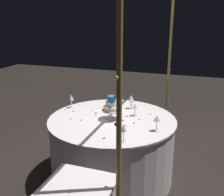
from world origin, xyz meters
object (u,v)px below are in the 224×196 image
at_px(main_table, 112,148).
at_px(wine_glass_0, 124,129).
at_px(decorative_arch, 155,59).
at_px(wine_glass_3, 71,98).
at_px(wine_glass_2, 157,119).
at_px(wine_glass_5, 108,101).
at_px(cake_knife, 99,108).
at_px(tiered_cake, 112,106).
at_px(wine_glass_4, 131,98).
at_px(wine_glass_1, 135,107).

bearing_deg(main_table, wine_glass_0, 29.55).
xyz_separation_m(decorative_arch, wine_glass_3, (-0.18, -1.05, -0.56)).
xyz_separation_m(main_table, wine_glass_2, (0.17, 0.53, 0.49)).
relative_size(wine_glass_0, wine_glass_5, 1.07).
bearing_deg(cake_knife, wine_glass_0, 35.55).
height_order(tiered_cake, wine_glass_4, tiered_cake).
height_order(wine_glass_1, wine_glass_3, wine_glass_3).
distance_m(decorative_arch, wine_glass_0, 0.78).
height_order(wine_glass_0, wine_glass_2, wine_glass_0).
relative_size(tiered_cake, wine_glass_2, 1.65).
xyz_separation_m(main_table, wine_glass_1, (-0.17, 0.22, 0.47)).
distance_m(tiered_cake, wine_glass_4, 0.43).
distance_m(main_table, wine_glass_5, 0.54).
xyz_separation_m(tiered_cake, wine_glass_5, (-0.23, -0.12, -0.03)).
relative_size(wine_glass_2, wine_glass_3, 0.95).
relative_size(wine_glass_0, cake_knife, 0.62).
relative_size(decorative_arch, wine_glass_4, 13.59).
height_order(tiered_cake, wine_glass_3, tiered_cake).
xyz_separation_m(decorative_arch, tiered_cake, (0.02, -0.45, -0.54)).
xyz_separation_m(wine_glass_4, wine_glass_5, (0.19, -0.23, -0.01)).
bearing_deg(decorative_arch, wine_glass_3, -99.85).
bearing_deg(wine_glass_1, main_table, -51.97).
height_order(wine_glass_0, wine_glass_4, same).
relative_size(main_table, wine_glass_5, 8.84).
bearing_deg(wine_glass_3, main_table, 73.11).
bearing_deg(wine_glass_2, wine_glass_0, -34.82).
xyz_separation_m(main_table, wine_glass_3, (-0.18, -0.60, 0.49)).
height_order(wine_glass_1, wine_glass_5, wine_glass_5).
xyz_separation_m(tiered_cake, wine_glass_3, (-0.20, -0.60, -0.02)).
bearing_deg(wine_glass_3, wine_glass_2, 72.77).
xyz_separation_m(tiered_cake, wine_glass_1, (-0.19, 0.22, -0.04)).
bearing_deg(decorative_arch, main_table, -90.00).
bearing_deg(main_table, tiered_cake, 6.39).
xyz_separation_m(wine_glass_1, cake_knife, (-0.09, -0.48, -0.10)).
xyz_separation_m(wine_glass_2, wine_glass_3, (-0.35, -1.13, -0.00)).
bearing_deg(wine_glass_5, main_table, 29.37).
distance_m(decorative_arch, wine_glass_4, 0.76).
bearing_deg(wine_glass_4, tiered_cake, -14.53).
distance_m(wine_glass_1, wine_glass_2, 0.46).
height_order(tiered_cake, cake_knife, tiered_cake).
distance_m(decorative_arch, cake_knife, 1.02).
bearing_deg(wine_glass_3, wine_glass_0, 52.05).
height_order(main_table, wine_glass_5, wine_glass_5).
bearing_deg(wine_glass_3, tiered_cake, 71.67).
bearing_deg(wine_glass_1, cake_knife, -100.36).
height_order(decorative_arch, wine_glass_3, decorative_arch).
bearing_deg(wine_glass_2, tiered_cake, -105.96).
xyz_separation_m(wine_glass_0, wine_glass_4, (-0.91, -0.18, 0.00)).
relative_size(wine_glass_1, wine_glass_5, 0.90).
xyz_separation_m(decorative_arch, cake_knife, (-0.26, -0.71, -0.68)).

